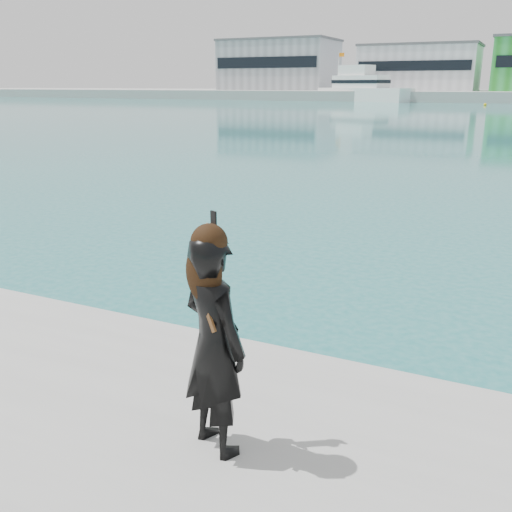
{
  "coord_description": "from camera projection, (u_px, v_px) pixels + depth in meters",
  "views": [
    {
      "loc": [
        2.07,
        -4.0,
        3.43
      ],
      "look_at": [
        0.18,
        -0.07,
        2.11
      ],
      "focal_mm": 40.0,
      "sensor_mm": 36.0,
      "label": 1
    }
  ],
  "objects": [
    {
      "name": "motor_yacht",
      "position": [
        362.0,
        88.0,
        114.23
      ],
      "size": [
        20.34,
        12.0,
        9.18
      ],
      "rotation": [
        0.0,
        0.0,
        -0.36
      ],
      "color": "white",
      "rests_on": "ground"
    },
    {
      "name": "buoy_far",
      "position": [
        485.0,
        106.0,
        93.07
      ],
      "size": [
        0.5,
        0.5,
        0.5
      ],
      "primitive_type": "sphere",
      "color": "yellow",
      "rests_on": "ground"
    },
    {
      "name": "flagpole_left",
      "position": [
        339.0,
        69.0,
        123.52
      ],
      "size": [
        1.28,
        0.16,
        8.0
      ],
      "color": "silver",
      "rests_on": "far_quay"
    },
    {
      "name": "ground",
      "position": [
        242.0,
        468.0,
        5.31
      ],
      "size": [
        500.0,
        500.0,
        0.0
      ],
      "primitive_type": "plane",
      "color": "#176B6C",
      "rests_on": "ground"
    },
    {
      "name": "woman",
      "position": [
        213.0,
        338.0,
        4.07
      ],
      "size": [
        0.71,
        0.61,
        1.75
      ],
      "rotation": [
        0.0,
        0.0,
        2.72
      ],
      "color": "black",
      "rests_on": "near_quay"
    },
    {
      "name": "warehouse_white",
      "position": [
        420.0,
        68.0,
        122.9
      ],
      "size": [
        24.48,
        15.35,
        9.5
      ],
      "color": "silver",
      "rests_on": "far_quay"
    },
    {
      "name": "warehouse_grey_left",
      "position": [
        279.0,
        65.0,
        136.26
      ],
      "size": [
        26.52,
        16.36,
        11.5
      ],
      "color": "gray",
      "rests_on": "far_quay"
    }
  ]
}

